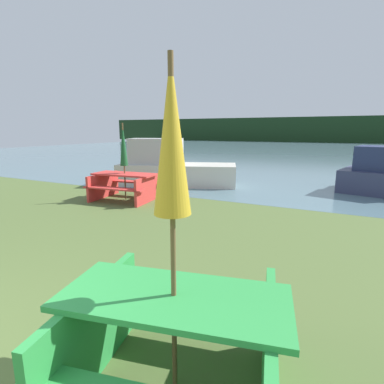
% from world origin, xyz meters
% --- Properties ---
extents(water, '(60.00, 50.00, 0.00)m').
position_xyz_m(water, '(0.00, 32.46, -0.00)').
color(water, slate).
rests_on(water, ground_plane).
extents(far_treeline, '(80.00, 1.60, 4.00)m').
position_xyz_m(far_treeline, '(0.00, 52.46, 2.00)').
color(far_treeline, '#193319').
rests_on(far_treeline, water).
extents(picnic_table_green, '(1.85, 1.68, 0.79)m').
position_xyz_m(picnic_table_green, '(1.88, 1.54, 0.47)').
color(picnic_table_green, green).
rests_on(picnic_table_green, ground_plane).
extents(picnic_table_red, '(1.88, 1.55, 0.74)m').
position_xyz_m(picnic_table_red, '(-2.46, 6.42, 0.45)').
color(picnic_table_red, red).
rests_on(picnic_table_red, ground_plane).
extents(umbrella_gold, '(0.25, 0.25, 2.37)m').
position_xyz_m(umbrella_gold, '(1.88, 1.54, 1.84)').
color(umbrella_gold, brown).
rests_on(umbrella_gold, ground_plane).
extents(umbrella_darkgreen, '(0.21, 0.21, 2.10)m').
position_xyz_m(umbrella_darkgreen, '(-2.46, 6.42, 1.51)').
color(umbrella_darkgreen, brown).
rests_on(umbrella_darkgreen, ground_plane).
extents(boat, '(4.33, 2.65, 1.63)m').
position_xyz_m(boat, '(-2.48, 9.04, 0.59)').
color(boat, beige).
rests_on(boat, water).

